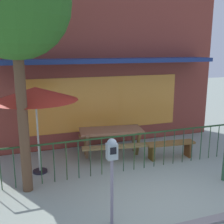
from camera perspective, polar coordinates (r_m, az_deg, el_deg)
ground at (r=5.86m, az=10.74°, el=-18.82°), size 40.00×40.00×0.00m
pub_storefront at (r=8.89m, az=-2.35°, el=8.82°), size 7.93×1.43×4.85m
patio_fence_front at (r=7.04m, az=3.54°, el=-6.99°), size 6.69×0.04×0.97m
picnic_table_left at (r=8.07m, az=-0.18°, el=-4.70°), size 1.98×1.61×0.79m
patio_umbrella at (r=6.83m, az=-15.51°, el=3.55°), size 2.02×2.02×2.18m
patio_bench at (r=8.07m, az=11.92°, el=-6.94°), size 1.42×0.46×0.48m
parking_meter_near at (r=4.75m, az=-0.03°, el=-9.68°), size 0.18×0.17×1.60m
street_tree at (r=5.94m, az=-19.49°, el=20.26°), size 2.19×2.19×5.02m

